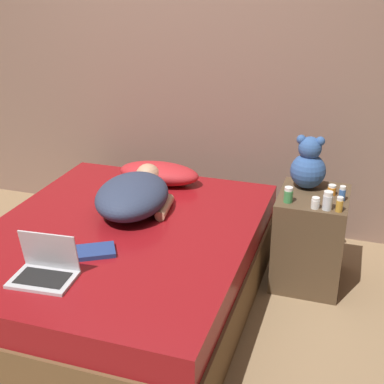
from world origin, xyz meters
TOP-DOWN VIEW (x-y plane):
  - ground_plane at (0.00, 0.00)m, footprint 12.00×12.00m
  - wall_back at (0.00, 1.20)m, footprint 8.00×0.06m
  - bed at (0.00, 0.00)m, footprint 1.50×1.84m
  - nightstand at (1.01, 0.54)m, footprint 0.40×0.47m
  - pillow at (-0.04, 0.70)m, footprint 0.56×0.27m
  - person_lying at (-0.02, 0.26)m, footprint 0.50×0.78m
  - laptop at (-0.12, -0.57)m, footprint 0.31×0.23m
  - teddy_bear at (0.95, 0.64)m, footprint 0.21×0.21m
  - bottle_orange at (1.11, 0.57)m, footprint 0.05×0.05m
  - bottle_white at (1.03, 0.35)m, footprint 0.05×0.05m
  - bottle_amber at (1.16, 0.35)m, footprint 0.04×0.04m
  - bottle_blue at (1.17, 0.51)m, footprint 0.04×0.04m
  - bottle_green at (0.88, 0.39)m, footprint 0.05×0.05m
  - bottle_clear at (1.10, 0.36)m, footprint 0.05×0.05m
  - book at (-0.01, -0.29)m, footprint 0.27×0.24m

SIDE VIEW (x-z plane):
  - ground_plane at x=0.00m, z-range 0.00..0.00m
  - bed at x=0.00m, z-range 0.00..0.46m
  - nightstand at x=1.01m, z-range 0.00..0.58m
  - book at x=-0.01m, z-range 0.46..0.48m
  - laptop at x=-0.12m, z-range 0.40..0.62m
  - pillow at x=-0.04m, z-range 0.46..0.60m
  - person_lying at x=-0.02m, z-range 0.46..0.66m
  - bottle_orange at x=1.11m, z-range 0.58..0.64m
  - bottle_white at x=1.03m, z-range 0.58..0.64m
  - bottle_amber at x=1.16m, z-range 0.58..0.67m
  - bottle_blue at x=1.17m, z-range 0.58..0.67m
  - bottle_green at x=0.88m, z-range 0.58..0.67m
  - bottle_clear at x=1.10m, z-range 0.58..0.69m
  - teddy_bear at x=0.95m, z-range 0.56..0.89m
  - wall_back at x=0.00m, z-range 0.00..2.60m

